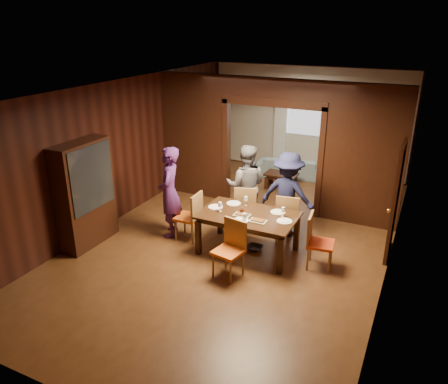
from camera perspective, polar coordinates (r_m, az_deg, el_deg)
The scene contains 32 objects.
floor at distance 8.75m, azimuth 2.34°, elevation -5.74°, with size 9.00×9.00×0.00m, color #4B2B15.
ceiling at distance 7.85m, azimuth 2.67°, elevation 13.41°, with size 5.50×9.00×0.02m, color silver.
room_walls at distance 9.86m, azimuth 6.87°, elevation 6.71°, with size 5.52×9.01×2.90m.
person_purple at distance 8.51m, azimuth -7.13°, elevation -0.03°, with size 0.66×0.43×1.80m, color #4A205E.
person_grey at distance 8.89m, azimuth 2.87°, elevation 0.81°, with size 0.84×0.65×1.72m, color slate.
person_navy at distance 8.58m, azimuth 8.32°, elevation -0.31°, with size 1.09×0.63×1.69m, color #171939.
sofa at distance 12.07m, azimuth 8.70°, elevation 3.27°, with size 1.81×0.71×0.53m, color #83A0AC.
serving_bowl at distance 7.91m, azimuth 4.16°, elevation -2.49°, with size 0.30×0.30×0.07m, color black.
dining_table at distance 8.02m, azimuth 3.14°, elevation -5.40°, with size 1.73×1.07×0.76m, color black.
coffee_table at distance 11.16m, azimuth 7.45°, elevation 1.44°, with size 0.80×0.50×0.40m, color black.
chair_left at distance 8.47m, azimuth -4.73°, elevation -3.12°, with size 0.44×0.44×0.97m, color #C35012, non-canonical shape.
chair_right at distance 7.66m, azimuth 12.53°, elevation -6.40°, with size 0.44×0.44×0.97m, color red, non-canonical shape.
chair_far_l at distance 8.84m, azimuth 2.92°, elevation -1.97°, with size 0.44×0.44×0.97m, color red, non-canonical shape.
chair_far_r at distance 8.50m, azimuth 8.38°, elevation -3.20°, with size 0.44×0.44×0.97m, color #C85A12, non-canonical shape.
chair_near at distance 7.24m, azimuth 0.55°, elevation -7.59°, with size 0.44×0.44×0.97m, color orange, non-canonical shape.
hutch at distance 8.49m, azimuth -17.66°, elevation -0.28°, with size 0.40×1.20×2.00m, color black.
door_right at distance 8.21m, azimuth 21.47°, elevation -1.15°, with size 0.06×0.90×2.10m, color black.
window_far at distance 12.20m, azimuth 10.93°, elevation 10.31°, with size 1.20×0.03×1.30m, color silver.
curtain_left at distance 12.47m, azimuth 7.38°, elevation 8.64°, with size 0.35×0.06×2.40m, color white.
curtain_right at distance 12.09m, azimuth 14.18°, elevation 7.76°, with size 0.35×0.06×2.40m, color white.
plate_left at distance 8.13m, azimuth -1.11°, elevation -1.96°, with size 0.27×0.27×0.01m, color white.
plate_far_l at distance 8.29m, azimuth 1.27°, elevation -1.49°, with size 0.27×0.27×0.01m, color silver.
plate_far_r at distance 7.97m, azimuth 7.06°, elevation -2.62°, with size 0.27×0.27×0.01m, color white.
plate_right at distance 7.64m, azimuth 7.90°, elevation -3.78°, with size 0.27×0.27×0.01m, color white.
plate_near at distance 7.61m, azimuth 2.23°, elevation -3.71°, with size 0.27×0.27×0.01m, color white.
platter_a at distance 7.79m, azimuth 2.36°, elevation -2.97°, with size 0.30×0.20×0.04m, color gray.
platter_b at distance 7.59m, azimuth 4.48°, elevation -3.74°, with size 0.30×0.20×0.04m, color gray.
wineglass_left at distance 7.93m, azimuth -0.52°, elevation -1.94°, with size 0.08×0.08×0.18m, color white, non-canonical shape.
wineglass_far at distance 8.19m, azimuth 2.88°, elevation -1.18°, with size 0.08×0.08×0.18m, color silver, non-canonical shape.
wineglass_right at distance 7.79m, azimuth 7.73°, elevation -2.59°, with size 0.08×0.08×0.18m, color silver, non-canonical shape.
tumbler at distance 7.58m, azimuth 2.69°, elevation -3.29°, with size 0.07×0.07×0.14m, color white.
condiment_jar at distance 7.86m, azimuth 2.36°, elevation -2.45°, with size 0.08×0.08×0.11m, color #451F10, non-canonical shape.
Camera 1 is at (3.04, -7.15, 4.03)m, focal length 35.00 mm.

